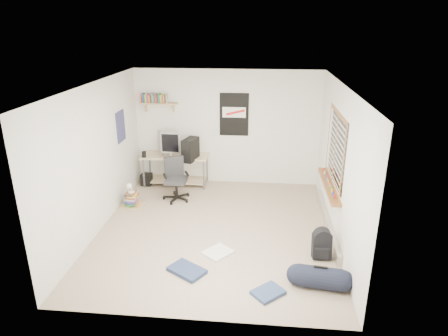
# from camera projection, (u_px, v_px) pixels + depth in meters

# --- Properties ---
(floor) EXTENTS (4.00, 4.50, 0.01)m
(floor) POSITION_uv_depth(u_px,v_px,m) (215.00, 230.00, 6.97)
(floor) COLOR gray
(floor) RESTS_ON ground
(ceiling) EXTENTS (4.00, 4.50, 0.01)m
(ceiling) POSITION_uv_depth(u_px,v_px,m) (214.00, 85.00, 6.10)
(ceiling) COLOR white
(ceiling) RESTS_ON ground
(back_wall) EXTENTS (4.00, 0.01, 2.50)m
(back_wall) POSITION_uv_depth(u_px,v_px,m) (227.00, 128.00, 8.64)
(back_wall) COLOR silver
(back_wall) RESTS_ON ground
(left_wall) EXTENTS (0.01, 4.50, 2.50)m
(left_wall) POSITION_uv_depth(u_px,v_px,m) (97.00, 158.00, 6.71)
(left_wall) COLOR silver
(left_wall) RESTS_ON ground
(right_wall) EXTENTS (0.01, 4.50, 2.50)m
(right_wall) POSITION_uv_depth(u_px,v_px,m) (340.00, 166.00, 6.35)
(right_wall) COLOR silver
(right_wall) RESTS_ON ground
(desk) EXTENTS (1.56, 1.04, 0.66)m
(desk) POSITION_uv_depth(u_px,v_px,m) (176.00, 168.00, 8.81)
(desk) COLOR #C7B18A
(desk) RESTS_ON floor
(monitor_left) EXTENTS (0.37, 0.24, 0.40)m
(monitor_left) POSITION_uv_depth(u_px,v_px,m) (166.00, 147.00, 8.63)
(monitor_left) COLOR #A5A6AA
(monitor_left) RESTS_ON desk
(monitor_right) EXTENTS (0.40, 0.11, 0.44)m
(monitor_right) POSITION_uv_depth(u_px,v_px,m) (171.00, 150.00, 8.40)
(monitor_right) COLOR #9E9EA3
(monitor_right) RESTS_ON desk
(pc_tower) EXTENTS (0.33, 0.50, 0.47)m
(pc_tower) POSITION_uv_depth(u_px,v_px,m) (191.00, 150.00, 8.35)
(pc_tower) COLOR black
(pc_tower) RESTS_ON desk
(keyboard) EXTENTS (0.47, 0.27, 0.02)m
(keyboard) POSITION_uv_depth(u_px,v_px,m) (156.00, 157.00, 8.58)
(keyboard) COLOR black
(keyboard) RESTS_ON desk
(speaker_left) EXTENTS (0.10, 0.10, 0.17)m
(speaker_left) POSITION_uv_depth(u_px,v_px,m) (144.00, 155.00, 8.49)
(speaker_left) COLOR black
(speaker_left) RESTS_ON desk
(speaker_right) EXTENTS (0.12, 0.12, 0.19)m
(speaker_right) POSITION_uv_depth(u_px,v_px,m) (184.00, 156.00, 8.41)
(speaker_right) COLOR black
(speaker_right) RESTS_ON desk
(office_chair) EXTENTS (0.75, 0.75, 0.87)m
(office_chair) POSITION_uv_depth(u_px,v_px,m) (176.00, 177.00, 7.98)
(office_chair) COLOR #27272A
(office_chair) RESTS_ON floor
(wall_shelf) EXTENTS (0.80, 0.22, 0.24)m
(wall_shelf) POSITION_uv_depth(u_px,v_px,m) (159.00, 103.00, 8.48)
(wall_shelf) COLOR tan
(wall_shelf) RESTS_ON back_wall
(poster_back_wall) EXTENTS (0.62, 0.03, 0.92)m
(poster_back_wall) POSITION_uv_depth(u_px,v_px,m) (234.00, 115.00, 8.50)
(poster_back_wall) COLOR black
(poster_back_wall) RESTS_ON back_wall
(poster_left_wall) EXTENTS (0.02, 0.42, 0.60)m
(poster_left_wall) POSITION_uv_depth(u_px,v_px,m) (121.00, 126.00, 7.75)
(poster_left_wall) COLOR navy
(poster_left_wall) RESTS_ON left_wall
(window) EXTENTS (0.10, 1.50, 1.26)m
(window) POSITION_uv_depth(u_px,v_px,m) (334.00, 149.00, 6.57)
(window) COLOR brown
(window) RESTS_ON right_wall
(baseboard_heater) EXTENTS (0.08, 2.50, 0.18)m
(baseboard_heater) POSITION_uv_depth(u_px,v_px,m) (327.00, 222.00, 7.04)
(baseboard_heater) COLOR #B7B2A8
(baseboard_heater) RESTS_ON floor
(backpack) EXTENTS (0.30, 0.24, 0.38)m
(backpack) POSITION_uv_depth(u_px,v_px,m) (322.00, 246.00, 6.07)
(backpack) COLOR black
(backpack) RESTS_ON floor
(duffel_bag) EXTENTS (0.35, 0.35, 0.60)m
(duffel_bag) POSITION_uv_depth(u_px,v_px,m) (320.00, 279.00, 5.41)
(duffel_bag) COLOR black
(duffel_bag) RESTS_ON floor
(tshirt) EXTENTS (0.53, 0.54, 0.04)m
(tshirt) POSITION_uv_depth(u_px,v_px,m) (218.00, 252.00, 6.24)
(tshirt) COLOR silver
(tshirt) RESTS_ON floor
(jeans_a) EXTENTS (0.62, 0.56, 0.06)m
(jeans_a) POSITION_uv_depth(u_px,v_px,m) (187.00, 270.00, 5.78)
(jeans_a) COLOR #212E4C
(jeans_a) RESTS_ON floor
(jeans_b) EXTENTS (0.50, 0.49, 0.05)m
(jeans_b) POSITION_uv_depth(u_px,v_px,m) (268.00, 292.00, 5.31)
(jeans_b) COLOR navy
(jeans_b) RESTS_ON floor
(book_stack) EXTENTS (0.50, 0.43, 0.31)m
(book_stack) POSITION_uv_depth(u_px,v_px,m) (131.00, 199.00, 7.81)
(book_stack) COLOR brown
(book_stack) RESTS_ON floor
(desk_lamp) EXTENTS (0.19, 0.24, 0.20)m
(desk_lamp) POSITION_uv_depth(u_px,v_px,m) (131.00, 189.00, 7.71)
(desk_lamp) COLOR silver
(desk_lamp) RESTS_ON book_stack
(subwoofer) EXTENTS (0.23, 0.23, 0.25)m
(subwoofer) POSITION_uv_depth(u_px,v_px,m) (147.00, 179.00, 8.81)
(subwoofer) COLOR black
(subwoofer) RESTS_ON floor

